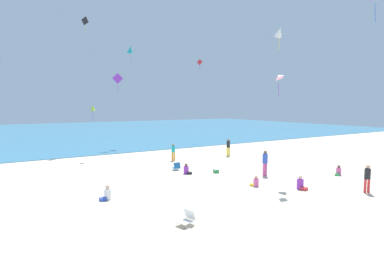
{
  "coord_description": "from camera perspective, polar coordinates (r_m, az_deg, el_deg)",
  "views": [
    {
      "loc": [
        -9.31,
        -9.86,
        4.74
      ],
      "look_at": [
        0.0,
        5.37,
        3.04
      ],
      "focal_mm": 28.2,
      "sensor_mm": 36.0,
      "label": 1
    }
  ],
  "objects": [
    {
      "name": "beach_chair_far_right",
      "position": [
        12.49,
        -0.98,
        -15.54
      ],
      "size": [
        0.8,
        0.7,
        0.62
      ],
      "rotation": [
        0.0,
        0.0,
        3.46
      ],
      "color": "white",
      "rests_on": "ground_plane"
    },
    {
      "name": "cooler_box",
      "position": [
        21.67,
        4.57,
        -6.84
      ],
      "size": [
        0.44,
        0.51,
        0.28
      ],
      "rotation": [
        0.0,
        0.0,
        1.27
      ],
      "color": "#339956",
      "rests_on": "ground_plane"
    },
    {
      "name": "person_3",
      "position": [
        21.18,
        -1.02,
        -6.74
      ],
      "size": [
        0.58,
        0.66,
        0.74
      ],
      "rotation": [
        0.0,
        0.0,
        5.28
      ],
      "color": "purple",
      "rests_on": "ground_plane"
    },
    {
      "name": "beach_chair_mid_beach",
      "position": [
        22.38,
        -2.97,
        -6.12
      ],
      "size": [
        0.57,
        0.68,
        0.59
      ],
      "rotation": [
        0.0,
        0.0,
        1.44
      ],
      "color": "#2370B2",
      "rests_on": "ground_plane"
    },
    {
      "name": "person_2",
      "position": [
        26.13,
        -3.57,
        -3.09
      ],
      "size": [
        0.36,
        0.36,
        1.51
      ],
      "rotation": [
        0.0,
        0.0,
        1.34
      ],
      "color": "orange",
      "rests_on": "ground_plane"
    },
    {
      "name": "person_5",
      "position": [
        19.11,
        30.25,
        -6.92
      ],
      "size": [
        0.44,
        0.44,
        1.55
      ],
      "rotation": [
        0.0,
        0.0,
        0.78
      ],
      "color": "red",
      "rests_on": "ground_plane"
    },
    {
      "name": "kite_red",
      "position": [
        42.1,
        1.47,
        13.5
      ],
      "size": [
        0.47,
        0.75,
        1.48
      ],
      "rotation": [
        0.0,
        0.0,
        2.17
      ],
      "color": "red"
    },
    {
      "name": "kite_white",
      "position": [
        21.71,
        16.18,
        18.07
      ],
      "size": [
        0.66,
        0.83,
        1.48
      ],
      "rotation": [
        0.0,
        0.0,
        6.06
      ],
      "color": "white"
    },
    {
      "name": "ocean_water",
      "position": [
        59.96,
        -22.41,
        0.52
      ],
      "size": [
        120.0,
        60.0,
        0.05
      ],
      "primitive_type": "cube",
      "color": "teal",
      "rests_on": "ground_plane"
    },
    {
      "name": "person_7",
      "position": [
        21.08,
        13.65,
        -4.93
      ],
      "size": [
        0.36,
        0.36,
        1.74
      ],
      "rotation": [
        0.0,
        0.0,
        4.68
      ],
      "color": "#D8599E",
      "rests_on": "ground_plane"
    },
    {
      "name": "person_4",
      "position": [
        23.11,
        25.96,
        -6.31
      ],
      "size": [
        0.61,
        0.44,
        0.7
      ],
      "rotation": [
        0.0,
        0.0,
        3.42
      ],
      "color": "#D8599E",
      "rests_on": "ground_plane"
    },
    {
      "name": "person_1",
      "position": [
        18.48,
        19.88,
        -8.82
      ],
      "size": [
        0.38,
        0.64,
        0.8
      ],
      "rotation": [
        0.0,
        0.0,
        4.69
      ],
      "color": "purple",
      "rests_on": "ground_plane"
    },
    {
      "name": "person_8",
      "position": [
        16.14,
        -15.77,
        -10.82
      ],
      "size": [
        0.66,
        0.45,
        0.76
      ],
      "rotation": [
        0.0,
        0.0,
        3.38
      ],
      "color": "white",
      "rests_on": "ground_plane"
    },
    {
      "name": "person_0",
      "position": [
        28.71,
        6.88,
        -2.19
      ],
      "size": [
        0.41,
        0.41,
        1.65
      ],
      "rotation": [
        0.0,
        0.0,
        4.4
      ],
      "color": "yellow",
      "rests_on": "ground_plane"
    },
    {
      "name": "ground_plane",
      "position": [
        22.44,
        -6.23,
        -6.79
      ],
      "size": [
        120.0,
        120.0,
        0.0
      ],
      "primitive_type": "plane",
      "color": "beige"
    },
    {
      "name": "person_6",
      "position": [
        18.4,
        11.92,
        -8.84
      ],
      "size": [
        0.48,
        0.58,
        0.65
      ],
      "rotation": [
        0.0,
        0.0,
        2.05
      ],
      "color": "#D8599E",
      "rests_on": "ground_plane"
    },
    {
      "name": "kite_pink",
      "position": [
        18.7,
        15.97,
        10.43
      ],
      "size": [
        0.72,
        0.66,
        1.34
      ],
      "rotation": [
        0.0,
        0.0,
        0.44
      ],
      "color": "pink"
    },
    {
      "name": "kite_teal",
      "position": [
        37.88,
        -11.61,
        15.45
      ],
      "size": [
        1.04,
        1.06,
        1.85
      ],
      "rotation": [
        0.0,
        0.0,
        0.66
      ],
      "color": "#1EADAD"
    },
    {
      "name": "kite_lime",
      "position": [
        28.0,
        -18.29,
        4.77
      ],
      "size": [
        0.5,
        0.45,
        1.42
      ],
      "rotation": [
        0.0,
        0.0,
        4.63
      ],
      "color": "#99DB33"
    },
    {
      "name": "kite_purple",
      "position": [
        34.88,
        -13.89,
        10.22
      ],
      "size": [
        1.17,
        0.34,
        2.02
      ],
      "rotation": [
        0.0,
        0.0,
        5.99
      ],
      "color": "purple"
    },
    {
      "name": "kite_black",
      "position": [
        35.56,
        -19.58,
        19.57
      ],
      "size": [
        0.83,
        0.45,
        1.45
      ],
      "rotation": [
        0.0,
        0.0,
        0.76
      ],
      "color": "black"
    }
  ]
}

